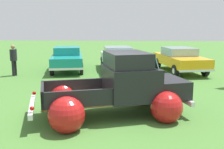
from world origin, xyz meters
name	(u,v)px	position (x,y,z in m)	size (l,w,h in m)	color
ground_plane	(109,115)	(0.00, 0.00, 0.00)	(80.00, 80.00, 0.00)	#477A33
vintage_pickup_truck	(122,90)	(0.37, 0.12, 0.76)	(4.99, 3.77, 1.96)	black
show_car_0	(67,58)	(-3.14, 7.99, 0.78)	(2.66, 4.78, 1.43)	black
show_car_1	(118,57)	(-0.07, 8.29, 0.78)	(2.64, 4.86, 1.43)	black
show_car_2	(180,59)	(3.57, 7.88, 0.78)	(2.81, 4.75, 1.43)	black
spectator_0	(14,58)	(-5.63, 6.10, 0.96)	(0.42, 0.54, 1.69)	black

